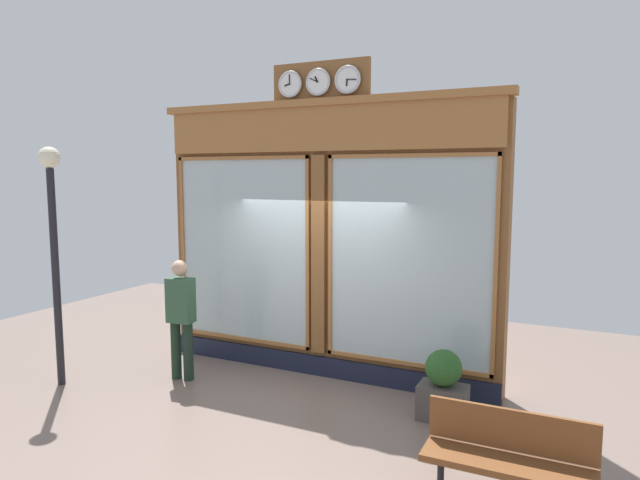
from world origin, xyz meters
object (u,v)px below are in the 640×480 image
pedestrian (181,314)px  street_lamp (53,227)px  street_bench (508,454)px  planter_box (443,403)px

pedestrian → street_lamp: street_lamp is taller
pedestrian → street_lamp: 2.04m
street_bench → pedestrian: bearing=-15.8°
street_lamp → street_bench: (-5.90, 0.41, -1.64)m
street_lamp → planter_box: size_ratio=5.75×
pedestrian → planter_box: size_ratio=3.02×
street_bench → planter_box: bearing=-59.5°
pedestrian → street_lamp: bearing=32.3°
pedestrian → street_bench: bearing=164.2°
street_lamp → planter_box: 5.47m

